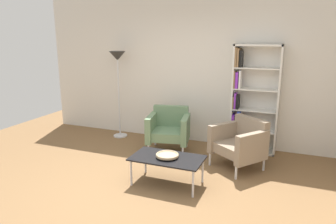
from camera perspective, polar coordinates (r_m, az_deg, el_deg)
ground_plane at (r=4.30m, az=-5.48°, el=-14.85°), size 8.32×8.32×0.00m
plaster_back_panel at (r=6.09m, az=4.87°, el=8.09°), size 6.40×0.12×2.90m
bookshelf_tall at (r=5.74m, az=14.74°, el=2.08°), size 0.80×0.30×1.90m
coffee_table_low at (r=4.43m, az=-0.13°, el=-8.60°), size 1.00×0.56×0.40m
decorative_bowl at (r=4.40m, az=-0.13°, el=-7.80°), size 0.32×0.32×0.05m
armchair_corner_red at (r=5.09m, az=12.97°, el=-5.36°), size 0.95×0.94×0.78m
armchair_spare_guest at (r=5.68m, az=0.17°, el=-2.95°), size 0.83×0.79×0.78m
floor_lamp_torchiere at (r=6.34m, az=-9.09°, el=8.19°), size 0.32×0.32×1.74m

